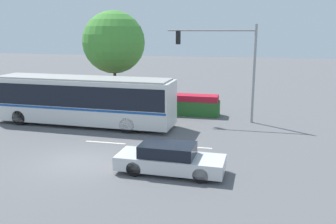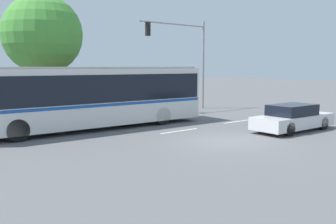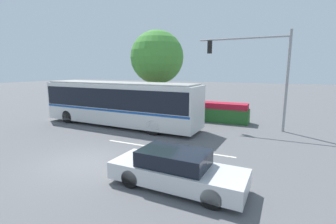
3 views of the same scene
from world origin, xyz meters
name	(u,v)px [view 1 (image 1 of 3)]	position (x,y,z in m)	size (l,w,h in m)	color
ground_plane	(79,162)	(0.00, 0.00, 0.00)	(140.00, 140.00, 0.00)	#5B5B5E
city_bus	(83,98)	(-2.87, 6.60, 1.84)	(12.46, 3.03, 3.23)	silver
sedan_foreground	(170,159)	(4.66, -0.37, 0.64)	(4.90, 1.89, 1.35)	silver
traffic_light_pole	(231,58)	(6.64, 9.79, 4.43)	(6.07, 0.24, 6.67)	gray
flowering_hedge	(150,103)	(0.57, 11.08, 0.76)	(10.62, 1.32, 1.54)	#286028
street_tree_left	(114,42)	(-3.01, 13.02, 5.28)	(5.08, 5.08, 7.83)	brown
lane_stripe_near	(190,147)	(4.97, 3.45, 0.01)	(2.40, 0.16, 0.01)	silver
lane_stripe_mid	(106,142)	(0.10, 3.17, 0.01)	(2.40, 0.16, 0.01)	silver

